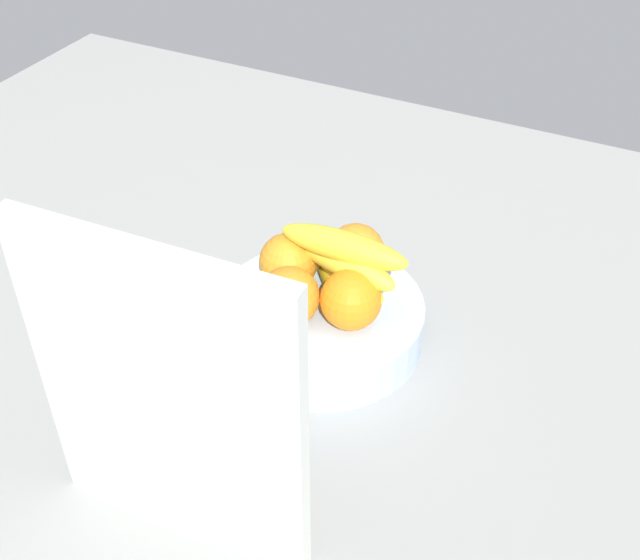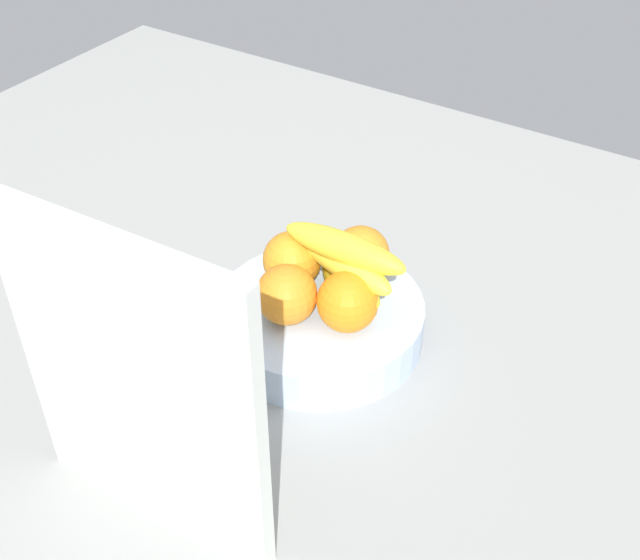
# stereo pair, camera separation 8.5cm
# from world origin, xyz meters

# --- Properties ---
(ground_plane) EXTENTS (1.80, 1.40, 0.03)m
(ground_plane) POSITION_xyz_m (0.00, 0.00, -0.01)
(ground_plane) COLOR gray
(fruit_bowl) EXTENTS (0.27, 0.27, 0.06)m
(fruit_bowl) POSITION_xyz_m (-0.04, -0.01, 0.03)
(fruit_bowl) COLOR silver
(fruit_bowl) RESTS_ON ground_plane
(orange_front_left) EXTENTS (0.08, 0.08, 0.08)m
(orange_front_left) POSITION_xyz_m (-0.01, 0.03, 0.09)
(orange_front_left) COLOR orange
(orange_front_left) RESTS_ON fruit_bowl
(orange_front_right) EXTENTS (0.08, 0.08, 0.08)m
(orange_front_right) POSITION_xyz_m (-0.09, 0.01, 0.09)
(orange_front_right) COLOR orange
(orange_front_right) RESTS_ON fruit_bowl
(orange_center) EXTENTS (0.08, 0.08, 0.08)m
(orange_center) POSITION_xyz_m (-0.05, -0.09, 0.09)
(orange_center) COLOR orange
(orange_center) RESTS_ON fruit_bowl
(orange_back_left) EXTENTS (0.08, 0.08, 0.08)m
(orange_back_left) POSITION_xyz_m (0.02, -0.03, 0.09)
(orange_back_left) COLOR orange
(orange_back_left) RESTS_ON fruit_bowl
(banana_bunch) EXTENTS (0.18, 0.15, 0.11)m
(banana_bunch) POSITION_xyz_m (-0.05, -0.04, 0.11)
(banana_bunch) COLOR yellow
(banana_bunch) RESTS_ON fruit_bowl
(cutting_board) EXTENTS (0.28, 0.03, 0.36)m
(cutting_board) POSITION_xyz_m (-0.04, 0.31, 0.18)
(cutting_board) COLOR white
(cutting_board) RESTS_ON ground_plane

